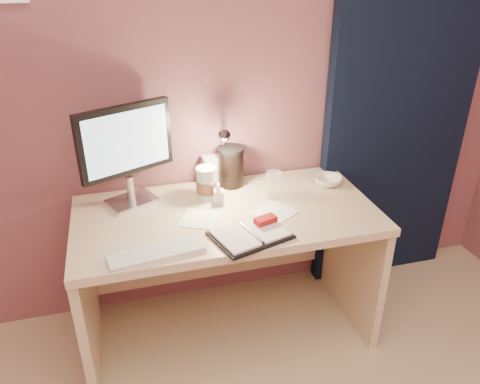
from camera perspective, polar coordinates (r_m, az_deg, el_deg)
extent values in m
plane|color=#8C5155|center=(2.32, -4.05, 13.32)|extent=(3.50, 0.00, 3.50)
cube|color=black|center=(2.71, 19.06, 10.67)|extent=(0.85, 0.08, 2.20)
cube|color=beige|center=(2.19, -1.65, -2.84)|extent=(1.40, 0.70, 0.04)
cube|color=beige|center=(2.37, -18.14, -12.55)|extent=(0.04, 0.66, 0.69)
cube|color=beige|center=(2.60, 13.29, -7.74)|extent=(0.04, 0.66, 0.69)
cube|color=beige|center=(2.63, -3.27, -5.18)|extent=(1.32, 0.03, 0.55)
cube|color=silver|center=(2.31, -13.03, -1.05)|extent=(0.27, 0.24, 0.02)
cylinder|color=silver|center=(2.28, -13.21, 0.45)|extent=(0.04, 0.04, 0.12)
cube|color=black|center=(2.19, -13.89, 6.22)|extent=(0.43, 0.22, 0.32)
cube|color=#BBE0FF|center=(2.16, -14.19, 5.93)|extent=(0.37, 0.17, 0.27)
cube|color=white|center=(1.91, -10.12, -7.28)|extent=(0.40, 0.17, 0.02)
cube|color=black|center=(1.99, 1.28, -5.27)|extent=(0.36, 0.31, 0.01)
cube|color=white|center=(1.95, -0.59, -5.64)|extent=(0.19, 0.23, 0.01)
cube|color=white|center=(2.02, 3.09, -4.40)|extent=(0.19, 0.23, 0.01)
cube|color=#AE1D0E|center=(2.05, 3.13, -3.43)|extent=(0.11, 0.07, 0.03)
cube|color=white|center=(2.17, 4.21, -2.48)|extent=(0.23, 0.23, 0.00)
cube|color=white|center=(2.12, -4.83, -3.29)|extent=(0.22, 0.22, 0.00)
cylinder|color=white|center=(2.27, -4.13, 0.95)|extent=(0.09, 0.09, 0.15)
cylinder|color=brown|center=(2.28, -4.12, 0.69)|extent=(0.10, 0.10, 0.06)
cylinder|color=white|center=(2.24, -4.20, 2.79)|extent=(0.10, 0.10, 0.01)
cylinder|color=white|center=(2.28, 4.16, 0.87)|extent=(0.08, 0.08, 0.13)
imported|color=white|center=(2.46, 10.65, 1.35)|extent=(0.17, 0.17, 0.04)
imported|color=white|center=(2.23, -2.61, -0.18)|extent=(0.06, 0.06, 0.10)
cylinder|color=black|center=(2.39, -1.11, 2.89)|extent=(0.13, 0.13, 0.18)
cube|color=beige|center=(2.42, -3.39, 2.68)|extent=(0.10, 0.08, 0.15)
cylinder|color=silver|center=(2.43, -1.90, 1.15)|extent=(0.08, 0.08, 0.01)
cylinder|color=silver|center=(2.37, -1.96, 4.55)|extent=(0.01, 0.01, 0.30)
cone|color=silver|center=(2.20, -0.43, 6.79)|extent=(0.07, 0.06, 0.06)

